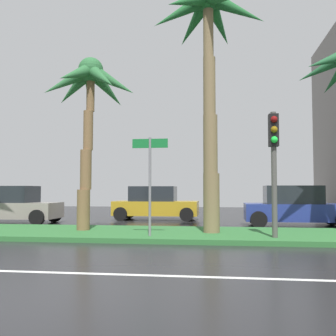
{
  "coord_description": "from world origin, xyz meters",
  "views": [
    {
      "loc": [
        2.45,
        -5.09,
        1.55
      ],
      "look_at": [
        0.45,
        9.74,
        2.38
      ],
      "focal_mm": 42.01,
      "sensor_mm": 36.0,
      "label": 1
    }
  ],
  "objects_px": {
    "car_in_traffic_third": "(295,207)",
    "traffic_signal_median_right": "(274,151)",
    "car_in_traffic_leading": "(11,205)",
    "street_name_sign": "(150,172)",
    "palm_tree_centre_left": "(90,92)",
    "car_in_traffic_second": "(155,204)",
    "palm_tree_centre": "(208,40)"
  },
  "relations": [
    {
      "from": "palm_tree_centre",
      "to": "car_in_traffic_second",
      "type": "distance_m",
      "value": 9.57
    },
    {
      "from": "street_name_sign",
      "to": "car_in_traffic_leading",
      "type": "relative_size",
      "value": 0.7
    },
    {
      "from": "street_name_sign",
      "to": "palm_tree_centre",
      "type": "bearing_deg",
      "value": 32.75
    },
    {
      "from": "car_in_traffic_leading",
      "to": "street_name_sign",
      "type": "bearing_deg",
      "value": -35.32
    },
    {
      "from": "street_name_sign",
      "to": "car_in_traffic_second",
      "type": "xyz_separation_m",
      "value": [
        -1.22,
        8.21,
        -1.25
      ]
    },
    {
      "from": "street_name_sign",
      "to": "car_in_traffic_second",
      "type": "distance_m",
      "value": 8.39
    },
    {
      "from": "car_in_traffic_leading",
      "to": "car_in_traffic_second",
      "type": "height_order",
      "value": "same"
    },
    {
      "from": "palm_tree_centre_left",
      "to": "car_in_traffic_second",
      "type": "bearing_deg",
      "value": 78.85
    },
    {
      "from": "palm_tree_centre",
      "to": "car_in_traffic_leading",
      "type": "distance_m",
      "value": 11.62
    },
    {
      "from": "palm_tree_centre",
      "to": "car_in_traffic_second",
      "type": "bearing_deg",
      "value": 112.66
    },
    {
      "from": "car_in_traffic_second",
      "to": "traffic_signal_median_right",
      "type": "bearing_deg",
      "value": -58.78
    },
    {
      "from": "traffic_signal_median_right",
      "to": "street_name_sign",
      "type": "bearing_deg",
      "value": -178.74
    },
    {
      "from": "street_name_sign",
      "to": "car_in_traffic_leading",
      "type": "height_order",
      "value": "street_name_sign"
    },
    {
      "from": "palm_tree_centre_left",
      "to": "car_in_traffic_leading",
      "type": "bearing_deg",
      "value": 143.54
    },
    {
      "from": "car_in_traffic_third",
      "to": "traffic_signal_median_right",
      "type": "bearing_deg",
      "value": -106.22
    },
    {
      "from": "traffic_signal_median_right",
      "to": "palm_tree_centre_left",
      "type": "bearing_deg",
      "value": 166.03
    },
    {
      "from": "car_in_traffic_third",
      "to": "car_in_traffic_second",
      "type": "bearing_deg",
      "value": 156.51
    },
    {
      "from": "palm_tree_centre_left",
      "to": "car_in_traffic_third",
      "type": "distance_m",
      "value": 9.61
    },
    {
      "from": "car_in_traffic_second",
      "to": "car_in_traffic_third",
      "type": "relative_size",
      "value": 1.0
    },
    {
      "from": "street_name_sign",
      "to": "car_in_traffic_second",
      "type": "bearing_deg",
      "value": 98.42
    },
    {
      "from": "palm_tree_centre",
      "to": "car_in_traffic_second",
      "type": "relative_size",
      "value": 1.93
    },
    {
      "from": "palm_tree_centre_left",
      "to": "traffic_signal_median_right",
      "type": "bearing_deg",
      "value": -13.97
    },
    {
      "from": "traffic_signal_median_right",
      "to": "car_in_traffic_leading",
      "type": "bearing_deg",
      "value": 155.0
    },
    {
      "from": "palm_tree_centre_left",
      "to": "street_name_sign",
      "type": "height_order",
      "value": "palm_tree_centre_left"
    },
    {
      "from": "palm_tree_centre",
      "to": "car_in_traffic_leading",
      "type": "height_order",
      "value": "palm_tree_centre"
    },
    {
      "from": "car_in_traffic_third",
      "to": "street_name_sign",
      "type": "bearing_deg",
      "value": -134.25
    },
    {
      "from": "car_in_traffic_leading",
      "to": "car_in_traffic_third",
      "type": "relative_size",
      "value": 1.0
    },
    {
      "from": "car_in_traffic_third",
      "to": "car_in_traffic_leading",
      "type": "bearing_deg",
      "value": -179.55
    },
    {
      "from": "palm_tree_centre_left",
      "to": "car_in_traffic_second",
      "type": "height_order",
      "value": "palm_tree_centre_left"
    },
    {
      "from": "palm_tree_centre_left",
      "to": "car_in_traffic_second",
      "type": "xyz_separation_m",
      "value": [
        1.3,
        6.58,
        -4.23
      ]
    },
    {
      "from": "palm_tree_centre_left",
      "to": "palm_tree_centre",
      "type": "xyz_separation_m",
      "value": [
        4.26,
        -0.51,
        1.49
      ]
    },
    {
      "from": "street_name_sign",
      "to": "car_in_traffic_third",
      "type": "height_order",
      "value": "street_name_sign"
    }
  ]
}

